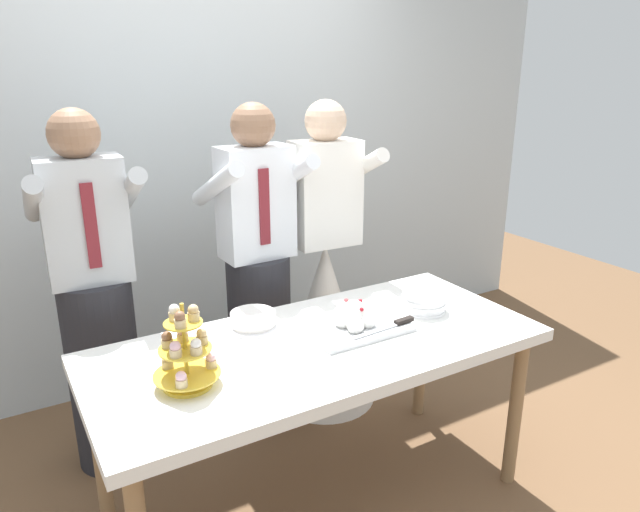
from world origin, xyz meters
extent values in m
plane|color=brown|center=(0.00, 0.00, 0.00)|extent=(8.00, 8.00, 0.00)
cube|color=silver|center=(0.00, 1.46, 1.45)|extent=(5.20, 0.10, 2.90)
cube|color=white|center=(0.00, 0.00, 0.75)|extent=(1.80, 0.80, 0.05)
cylinder|color=olive|center=(0.82, -0.32, 0.36)|extent=(0.06, 0.06, 0.72)
cylinder|color=olive|center=(-0.82, 0.32, 0.36)|extent=(0.06, 0.06, 0.72)
cylinder|color=olive|center=(0.82, 0.32, 0.36)|extent=(0.06, 0.06, 0.72)
cylinder|color=gold|center=(-0.56, -0.06, 0.78)|extent=(0.17, 0.17, 0.01)
cylinder|color=gold|center=(-0.56, -0.06, 0.93)|extent=(0.01, 0.01, 0.31)
cylinder|color=gold|center=(-0.56, -0.06, 0.82)|extent=(0.23, 0.23, 0.01)
cylinder|color=#D1B784|center=(-0.47, -0.06, 0.84)|extent=(0.04, 0.04, 0.03)
sphere|color=#EAB7C6|center=(-0.47, -0.06, 0.86)|extent=(0.04, 0.04, 0.04)
cylinder|color=#D1B784|center=(-0.60, 0.02, 0.84)|extent=(0.04, 0.04, 0.03)
sphere|color=#D6B27A|center=(-0.60, 0.02, 0.86)|extent=(0.04, 0.04, 0.04)
cylinder|color=#D1B784|center=(-0.60, -0.13, 0.84)|extent=(0.04, 0.04, 0.03)
sphere|color=#EAB7C6|center=(-0.60, -0.13, 0.86)|extent=(0.04, 0.04, 0.04)
cylinder|color=gold|center=(-0.56, -0.06, 0.92)|extent=(0.18, 0.18, 0.01)
cylinder|color=#D1B784|center=(-0.49, -0.05, 0.93)|extent=(0.04, 0.04, 0.03)
sphere|color=#D6B27A|center=(-0.49, -0.05, 0.96)|extent=(0.04, 0.04, 0.04)
cylinder|color=#D1B784|center=(-0.54, 0.00, 0.93)|extent=(0.04, 0.04, 0.03)
sphere|color=#EAB7C6|center=(-0.54, 0.00, 0.96)|extent=(0.04, 0.04, 0.04)
cylinder|color=#D1B784|center=(-0.60, -0.02, 0.93)|extent=(0.04, 0.04, 0.03)
sphere|color=brown|center=(-0.60, -0.02, 0.96)|extent=(0.04, 0.04, 0.04)
cylinder|color=#D1B784|center=(-0.60, -0.10, 0.93)|extent=(0.04, 0.04, 0.03)
sphere|color=#EAB7C6|center=(-0.60, -0.10, 0.96)|extent=(0.04, 0.04, 0.04)
cylinder|color=#D1B784|center=(-0.54, -0.12, 0.93)|extent=(0.04, 0.04, 0.03)
sphere|color=white|center=(-0.54, -0.12, 0.96)|extent=(0.04, 0.04, 0.04)
cylinder|color=gold|center=(-0.56, -0.06, 1.01)|extent=(0.13, 0.13, 0.01)
cylinder|color=#D1B784|center=(-0.52, -0.06, 1.03)|extent=(0.04, 0.04, 0.03)
sphere|color=#D6B27A|center=(-0.52, -0.06, 1.05)|extent=(0.04, 0.04, 0.04)
cylinder|color=#D1B784|center=(-0.57, -0.03, 1.03)|extent=(0.04, 0.04, 0.03)
sphere|color=white|center=(-0.57, -0.03, 1.05)|extent=(0.04, 0.04, 0.04)
cylinder|color=#D1B784|center=(-0.57, -0.09, 1.03)|extent=(0.04, 0.04, 0.03)
sphere|color=brown|center=(-0.57, -0.09, 1.05)|extent=(0.04, 0.04, 0.04)
cube|color=silver|center=(0.19, 0.03, 0.79)|extent=(0.42, 0.31, 0.02)
sphere|color=white|center=(0.24, 0.03, 0.82)|extent=(0.07, 0.07, 0.07)
sphere|color=white|center=(0.21, 0.07, 0.83)|extent=(0.07, 0.07, 0.07)
sphere|color=white|center=(0.16, 0.07, 0.83)|extent=(0.09, 0.09, 0.09)
sphere|color=white|center=(0.14, 0.03, 0.83)|extent=(0.08, 0.08, 0.08)
sphere|color=white|center=(0.15, -0.04, 0.82)|extent=(0.07, 0.07, 0.07)
sphere|color=white|center=(0.22, -0.02, 0.82)|extent=(0.07, 0.07, 0.07)
sphere|color=white|center=(0.19, 0.03, 0.84)|extent=(0.11, 0.11, 0.11)
sphere|color=#2D1938|center=(0.19, 0.02, 0.88)|extent=(0.02, 0.02, 0.02)
sphere|color=#2D1938|center=(0.19, 0.00, 0.88)|extent=(0.02, 0.02, 0.02)
sphere|color=#B21923|center=(0.22, 0.04, 0.89)|extent=(0.02, 0.02, 0.02)
sphere|color=#B21923|center=(0.19, -0.01, 0.88)|extent=(0.02, 0.02, 0.02)
sphere|color=#DB474C|center=(0.18, 0.08, 0.88)|extent=(0.02, 0.02, 0.02)
cube|color=silver|center=(0.22, -0.08, 0.80)|extent=(0.23, 0.04, 0.00)
cube|color=black|center=(0.37, -0.07, 0.81)|extent=(0.09, 0.03, 0.02)
cylinder|color=white|center=(0.55, 0.02, 0.78)|extent=(0.19, 0.19, 0.01)
cylinder|color=white|center=(0.56, 0.03, 0.79)|extent=(0.19, 0.19, 0.01)
cylinder|color=white|center=(0.56, 0.03, 0.80)|extent=(0.19, 0.19, 0.01)
cylinder|color=white|center=(0.56, 0.02, 0.81)|extent=(0.19, 0.19, 0.01)
cylinder|color=white|center=(0.56, 0.03, 0.82)|extent=(0.19, 0.19, 0.01)
cylinder|color=white|center=(0.55, 0.03, 0.84)|extent=(0.19, 0.19, 0.01)
cylinder|color=white|center=(0.56, 0.02, 0.85)|extent=(0.19, 0.19, 0.01)
cylinder|color=white|center=(0.56, 0.02, 0.86)|extent=(0.19, 0.19, 0.01)
cylinder|color=white|center=(-0.17, 0.26, 0.78)|extent=(0.24, 0.24, 0.01)
cylinder|color=white|center=(-0.17, 0.26, 0.81)|extent=(0.19, 0.19, 0.05)
cylinder|color=#232328|center=(0.07, 0.71, 0.46)|extent=(0.32, 0.32, 0.92)
cube|color=white|center=(0.07, 0.71, 1.19)|extent=(0.35, 0.21, 0.54)
sphere|color=#8C664C|center=(0.07, 0.71, 1.55)|extent=(0.21, 0.21, 0.21)
cylinder|color=white|center=(-0.13, 0.70, 1.30)|extent=(0.09, 0.49, 0.28)
cylinder|color=white|center=(0.25, 0.72, 1.30)|extent=(0.09, 0.49, 0.28)
cube|color=maroon|center=(0.06, 0.60, 1.19)|extent=(0.05, 0.01, 0.36)
cone|color=white|center=(0.46, 0.72, 0.46)|extent=(0.56, 0.56, 0.92)
cube|color=white|center=(0.46, 0.72, 1.19)|extent=(0.35, 0.22, 0.54)
sphere|color=beige|center=(0.46, 0.72, 1.55)|extent=(0.21, 0.21, 0.21)
cylinder|color=white|center=(0.28, 0.72, 1.30)|extent=(0.10, 0.49, 0.28)
cylinder|color=white|center=(0.66, 0.71, 1.30)|extent=(0.10, 0.49, 0.28)
cylinder|color=#232328|center=(-0.70, 0.77, 0.46)|extent=(0.32, 0.32, 0.92)
cube|color=#B2B7BC|center=(-0.70, 0.77, 1.19)|extent=(0.35, 0.22, 0.54)
sphere|color=#8C664C|center=(-0.70, 0.77, 1.55)|extent=(0.21, 0.21, 0.21)
cylinder|color=#B2B7BC|center=(-0.88, 0.78, 1.30)|extent=(0.10, 0.49, 0.28)
cylinder|color=#B2B7BC|center=(-0.50, 0.76, 1.30)|extent=(0.10, 0.49, 0.28)
cube|color=maroon|center=(-0.70, 0.66, 1.19)|extent=(0.05, 0.01, 0.36)
camera|label=1|loc=(-1.07, -1.82, 1.83)|focal=33.04mm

